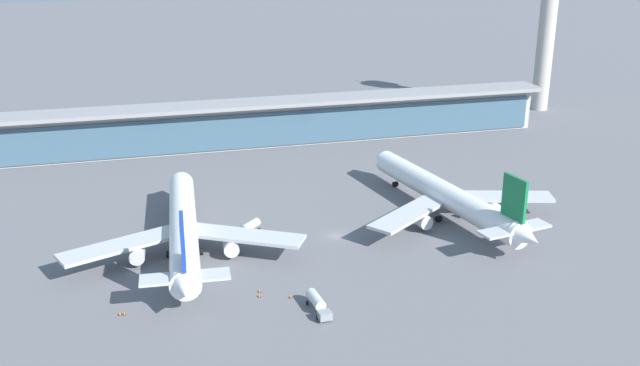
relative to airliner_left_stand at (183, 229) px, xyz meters
name	(u,v)px	position (x,y,z in m)	size (l,w,h in m)	color
ground_plane	(336,236)	(34.69, -0.11, -5.71)	(1200.00, 1200.00, 0.00)	slate
airliner_left_stand	(183,229)	(0.00, 0.00, 0.00)	(52.24, 68.10, 18.13)	white
airliner_centre_stand	(447,195)	(64.32, 3.86, 0.00)	(51.58, 67.83, 18.13)	white
service_truck_near_nose_olive	(248,228)	(15.08, 5.91, -4.00)	(7.65, 7.69, 2.95)	olive
service_truck_under_wing_grey	(318,303)	(21.71, -32.49, -4.00)	(3.14, 8.76, 2.95)	gray
service_truck_mid_apron_white	(475,197)	(76.64, 12.60, -4.83)	(1.87, 2.96, 2.05)	silver
terminal_building	(269,122)	(34.69, 76.68, 2.16)	(190.01, 12.80, 15.20)	#B2ADA3
control_tower	(548,19)	(146.65, 97.03, 29.04)	(12.00, 12.00, 63.51)	#B2ADA3
safety_cone_alpha	(291,296)	(17.98, -26.05, -5.39)	(0.62, 0.62, 0.70)	orange
safety_cone_bravo	(124,313)	(-13.32, -24.25, -5.39)	(0.62, 0.62, 0.70)	orange
safety_cone_charlie	(259,291)	(12.54, -22.18, -5.39)	(0.62, 0.62, 0.70)	orange
safety_cone_delta	(259,295)	(12.12, -24.15, -5.39)	(0.62, 0.62, 0.70)	orange
safety_cone_echo	(120,314)	(-14.11, -24.20, -5.39)	(0.62, 0.62, 0.70)	orange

